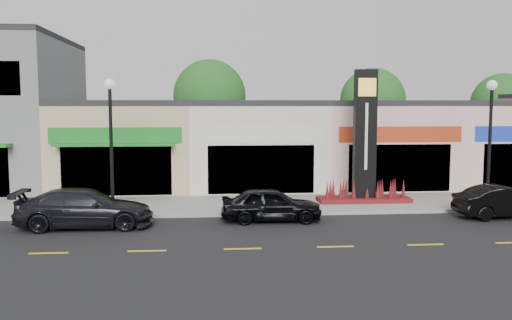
% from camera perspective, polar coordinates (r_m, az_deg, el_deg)
% --- Properties ---
extents(ground, '(120.00, 120.00, 0.00)m').
position_cam_1_polar(ground, '(20.71, 6.45, -6.94)').
color(ground, black).
rests_on(ground, ground).
extents(sidewalk, '(52.00, 4.30, 0.15)m').
position_cam_1_polar(sidewalk, '(24.89, 4.48, -4.59)').
color(sidewalk, gray).
rests_on(sidewalk, ground).
extents(curb, '(52.00, 0.20, 0.15)m').
position_cam_1_polar(curb, '(22.71, 5.41, -5.60)').
color(curb, gray).
rests_on(curb, ground).
extents(shop_beige, '(7.00, 10.85, 4.80)m').
position_cam_1_polar(shop_beige, '(31.66, -13.03, 1.74)').
color(shop_beige, '#CDB383').
rests_on(shop_beige, ground).
extents(shop_cream, '(7.00, 10.01, 4.80)m').
position_cam_1_polar(shop_cream, '(31.45, -0.30, 1.86)').
color(shop_cream, silver).
rests_on(shop_cream, ground).
extents(shop_pink_w, '(7.00, 10.01, 4.80)m').
position_cam_1_polar(shop_pink_w, '(32.76, 12.01, 1.89)').
color(shop_pink_w, beige).
rests_on(shop_pink_w, ground).
extents(shop_pink_e, '(7.00, 10.01, 4.80)m').
position_cam_1_polar(shop_pink_e, '(35.43, 22.91, 1.84)').
color(shop_pink_e, beige).
rests_on(shop_pink_e, ground).
extents(tree_rear_west, '(5.20, 5.20, 7.83)m').
position_cam_1_polar(tree_rear_west, '(39.31, -4.90, 6.74)').
color(tree_rear_west, '#382619').
rests_on(tree_rear_west, ground).
extents(tree_rear_mid, '(4.80, 4.80, 7.29)m').
position_cam_1_polar(tree_rear_mid, '(41.10, 12.18, 6.12)').
color(tree_rear_mid, '#382619').
rests_on(tree_rear_mid, ground).
extents(tree_rear_east, '(4.60, 4.60, 6.94)m').
position_cam_1_polar(tree_rear_east, '(45.05, 24.48, 5.36)').
color(tree_rear_east, '#382619').
rests_on(tree_rear_east, ground).
extents(lamp_west_near, '(0.44, 0.44, 5.47)m').
position_cam_1_polar(lamp_west_near, '(22.68, -15.03, 2.88)').
color(lamp_west_near, black).
rests_on(lamp_west_near, sidewalk).
extents(lamp_east_near, '(0.44, 0.44, 5.47)m').
position_cam_1_polar(lamp_east_near, '(25.35, 23.43, 2.88)').
color(lamp_east_near, black).
rests_on(lamp_east_near, sidewalk).
extents(pylon_sign, '(4.20, 1.30, 6.00)m').
position_cam_1_polar(pylon_sign, '(25.11, 11.35, 0.47)').
color(pylon_sign, maroon).
rests_on(pylon_sign, sidewalk).
extents(car_dark_sedan, '(2.12, 5.04, 1.45)m').
position_cam_1_polar(car_dark_sedan, '(21.24, -17.55, -4.85)').
color(car_dark_sedan, black).
rests_on(car_dark_sedan, ground).
extents(car_black_sedan, '(1.69, 3.99, 1.35)m').
position_cam_1_polar(car_black_sedan, '(21.34, 1.62, -4.68)').
color(car_black_sedan, black).
rests_on(car_black_sedan, ground).
extents(car_black_conv, '(1.56, 4.04, 1.31)m').
position_cam_1_polar(car_black_conv, '(24.18, 24.76, -4.02)').
color(car_black_conv, black).
rests_on(car_black_conv, ground).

